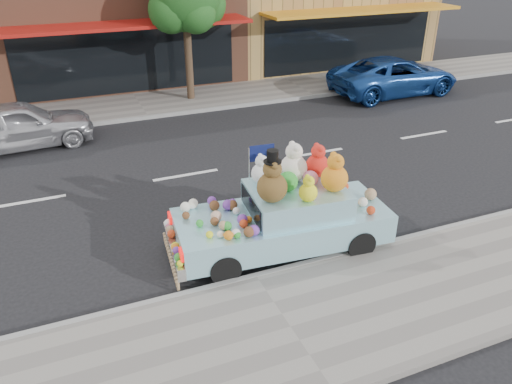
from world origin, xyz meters
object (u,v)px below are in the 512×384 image
art_car (284,214)px  car_silver (18,125)px  car_blue (394,76)px  street_tree (186,1)px

art_car → car_silver: bearing=127.4°
car_blue → art_car: size_ratio=1.15×
street_tree → car_blue: (7.85, -2.25, -2.95)m
street_tree → art_car: bearing=-95.7°
car_blue → street_tree: bearing=72.7°
car_blue → car_silver: bearing=90.7°
street_tree → car_blue: 8.68m
street_tree → car_blue: bearing=-16.0°
street_tree → art_car: street_tree is taller
car_blue → art_car: 12.31m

